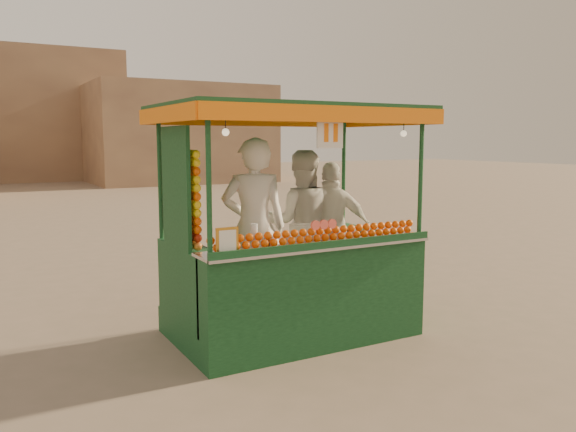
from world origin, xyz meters
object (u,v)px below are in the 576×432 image
vendor_left (254,227)px  vendor_right (332,228)px  juice_cart (289,264)px  vendor_middle (302,223)px

vendor_left → vendor_right: size_ratio=1.18×
juice_cart → vendor_middle: (0.49, 0.57, 0.35)m
vendor_left → vendor_middle: bearing=-131.3°
vendor_middle → juice_cart: bearing=77.0°
juice_cart → vendor_left: juice_cart is taller
juice_cart → vendor_middle: bearing=49.3°
vendor_middle → vendor_right: vendor_middle is taller
juice_cart → vendor_right: juice_cart is taller
juice_cart → vendor_left: (-0.36, 0.14, 0.43)m
vendor_left → vendor_right: 1.26m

